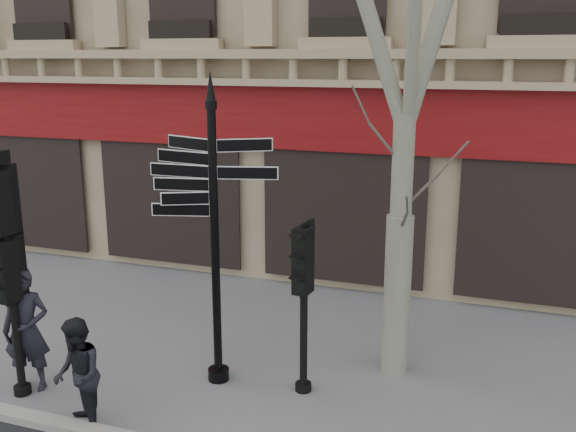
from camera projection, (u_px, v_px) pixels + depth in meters
name	position (u px, v px, depth m)	size (l,w,h in m)	color
ground	(255.00, 405.00, 9.08)	(80.00, 80.00, 0.00)	slate
fingerpost	(213.00, 180.00, 9.06)	(2.11, 2.11, 4.63)	black
traffic_signal_main	(7.00, 246.00, 8.85)	(0.43, 0.33, 3.59)	black
traffic_signal_secondary	(304.00, 279.00, 9.07)	(0.45, 0.35, 2.51)	black
pedestrian_a	(26.00, 330.00, 9.34)	(0.68, 0.44, 1.86)	black
pedestrian_b	(78.00, 376.00, 8.32)	(0.75, 0.59, 1.55)	black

